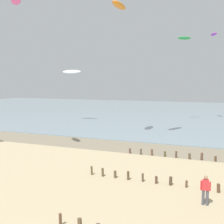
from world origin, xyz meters
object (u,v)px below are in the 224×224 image
Objects in this scene: kite_aloft_1 at (72,72)px; kite_aloft_8 at (119,5)px; kite_aloft_0 at (184,38)px; person_mid_beach at (205,189)px; kite_aloft_4 at (16,0)px; kite_aloft_9 at (214,34)px.

kite_aloft_8 is at bearing 135.20° from kite_aloft_1.
kite_aloft_8 is (-5.52, -17.00, 1.58)m from kite_aloft_0.
person_mid_beach is 22.25m from kite_aloft_4.
person_mid_beach is 0.70× the size of kite_aloft_9.
kite_aloft_0 is at bearing 108.44° from kite_aloft_9.
kite_aloft_8 is (12.57, -10.72, 7.16)m from kite_aloft_1.
kite_aloft_0 is at bearing 99.33° from person_mid_beach.
kite_aloft_1 is (-18.09, -6.28, -5.58)m from kite_aloft_0.
kite_aloft_4 is (-11.65, -27.54, -0.03)m from kite_aloft_0.
kite_aloft_4 reaches higher than kite_aloft_1.
kite_aloft_0 reaches higher than kite_aloft_4.
kite_aloft_9 is at bearing -177.24° from kite_aloft_0.
person_mid_beach is at bearing 29.09° from kite_aloft_4.
kite_aloft_9 is (10.08, 20.27, -0.72)m from kite_aloft_8.
kite_aloft_1 is at bearing 152.53° from kite_aloft_4.
kite_aloft_4 is 12.30m from kite_aloft_8.
kite_aloft_9 reaches higher than kite_aloft_0.
person_mid_beach is at bearing 33.77° from kite_aloft_8.
kite_aloft_4 is at bearing 102.51° from kite_aloft_1.
kite_aloft_0 is 0.66× the size of kite_aloft_8.
kite_aloft_1 is at bearing 95.68° from kite_aloft_9.
kite_aloft_4 is at bearing 34.22° from kite_aloft_0.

